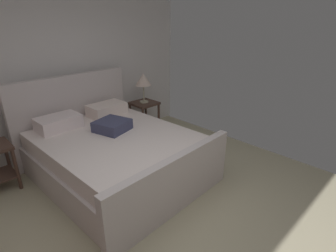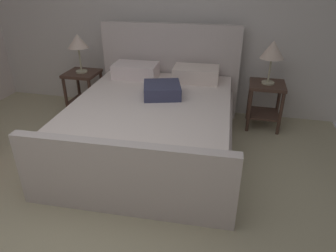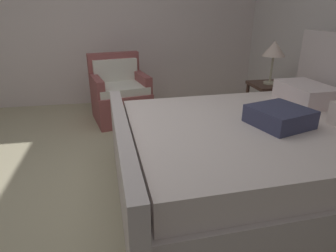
{
  "view_description": "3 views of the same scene",
  "coord_description": "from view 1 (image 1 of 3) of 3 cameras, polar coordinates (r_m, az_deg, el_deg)",
  "views": [
    {
      "loc": [
        -1.39,
        -1.38,
        2.02
      ],
      "look_at": [
        0.66,
        0.72,
        0.82
      ],
      "focal_mm": 27.98,
      "sensor_mm": 36.0,
      "label": 1
    },
    {
      "loc": [
        1.17,
        -1.66,
        1.92
      ],
      "look_at": [
        0.65,
        0.54,
        0.75
      ],
      "focal_mm": 33.21,
      "sensor_mm": 36.0,
      "label": 2
    },
    {
      "loc": [
        2.26,
        0.26,
        1.47
      ],
      "look_at": [
        0.55,
        0.58,
        0.76
      ],
      "focal_mm": 30.57,
      "sensor_mm": 36.0,
      "label": 3
    }
  ],
  "objects": [
    {
      "name": "ground_plane",
      "position": [
        2.83,
        0.71,
        -23.82
      ],
      "size": [
        5.01,
        5.21,
        0.02
      ],
      "primitive_type": "cube",
      "color": "#B4AB8A"
    },
    {
      "name": "wall_back",
      "position": [
        4.32,
        -25.65,
        11.96
      ],
      "size": [
        5.13,
        0.12,
        2.82
      ],
      "primitive_type": "cube",
      "color": "silver",
      "rests_on": "ground"
    },
    {
      "name": "bed",
      "position": [
        3.66,
        -11.83,
        -5.51
      ],
      "size": [
        1.96,
        2.3,
        1.26
      ],
      "color": "silver",
      "rests_on": "ground"
    },
    {
      "name": "nightstand_right",
      "position": [
        4.95,
        -5.15,
        3.0
      ],
      "size": [
        0.44,
        0.44,
        0.6
      ],
      "color": "#4A3329",
      "rests_on": "ground"
    },
    {
      "name": "table_lamp_right",
      "position": [
        4.78,
        -5.4,
        9.94
      ],
      "size": [
        0.29,
        0.29,
        0.54
      ],
      "color": "#B7B293",
      "rests_on": "nightstand_right"
    }
  ]
}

